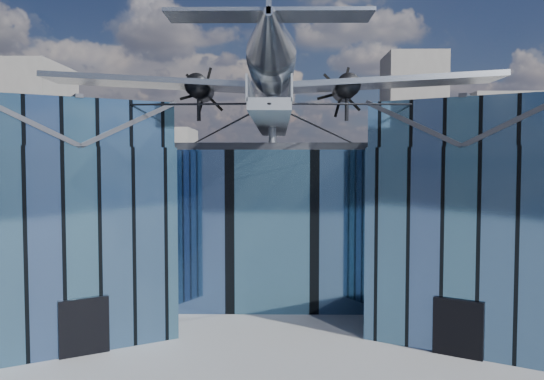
{
  "coord_description": "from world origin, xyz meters",
  "views": [
    {
      "loc": [
        0.37,
        -28.13,
        8.78
      ],
      "look_at": [
        0.0,
        2.0,
        7.2
      ],
      "focal_mm": 35.0,
      "sensor_mm": 36.0,
      "label": 1
    }
  ],
  "objects": [
    {
      "name": "ground_plane",
      "position": [
        0.0,
        0.0,
        0.0
      ],
      "size": [
        120.0,
        120.0,
        0.0
      ],
      "primitive_type": "plane",
      "color": "gray"
    },
    {
      "name": "bg_towers",
      "position": [
        1.45,
        50.49,
        10.01
      ],
      "size": [
        77.0,
        24.5,
        26.0
      ],
      "color": "gray",
      "rests_on": "ground"
    },
    {
      "name": "museum",
      "position": [
        0.0,
        5.82,
        5.54
      ],
      "size": [
        32.88,
        24.5,
        17.6
      ],
      "color": "#45698D",
      "rests_on": "ground"
    }
  ]
}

